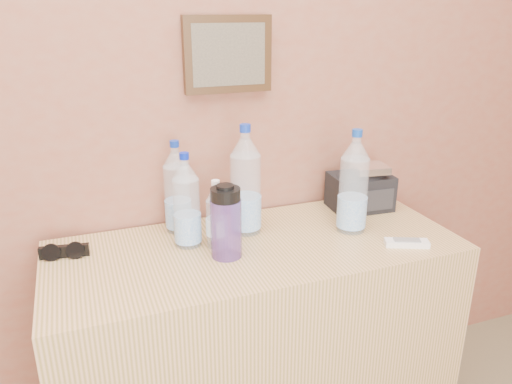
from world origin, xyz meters
The scene contains 12 objects.
picture_frame centered at (0.31, 1.98, 1.40)m, with size 0.30×0.03×0.25m, color #382311, non-canonical shape.
dresser centered at (0.31, 1.70, 0.41)m, with size 1.32×0.55×0.83m, color tan.
pet_large_a centered at (0.10, 1.79, 0.96)m, with size 0.08×0.08×0.31m.
pet_large_b centered at (0.10, 1.91, 0.97)m, with size 0.09×0.09×0.32m.
pet_large_c centered at (0.31, 1.82, 0.99)m, with size 0.10×0.10×0.37m.
pet_large_d centered at (0.65, 1.70, 0.98)m, with size 0.10×0.10×0.35m.
pet_small centered at (0.19, 1.74, 0.92)m, with size 0.06×0.06×0.22m.
nalgene_bottle centered at (0.19, 1.67, 0.94)m, with size 0.09×0.09×0.23m.
sunglasses centered at (-0.27, 1.83, 0.84)m, with size 0.15×0.05×0.04m, color black, non-canonical shape.
ac_remote centered at (0.76, 1.53, 0.84)m, with size 0.14×0.04×0.02m, color silver.
toiletry_bag centered at (0.79, 1.86, 0.90)m, with size 0.22×0.16×0.15m, color black, non-canonical shape.
foil_packet centered at (0.80, 1.84, 0.99)m, with size 0.12×0.10×0.03m, color silver.
Camera 1 is at (-0.20, 0.34, 1.55)m, focal length 35.00 mm.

